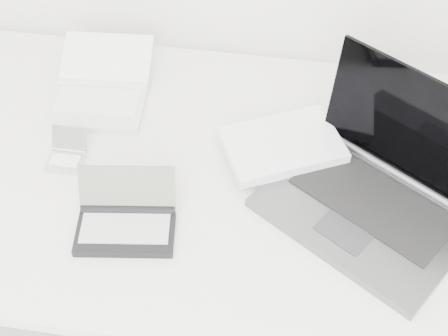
# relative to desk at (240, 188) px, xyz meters

# --- Properties ---
(desk) EXTENTS (1.60, 0.80, 0.73)m
(desk) POSITION_rel_desk_xyz_m (0.00, 0.00, 0.00)
(desk) COLOR white
(desk) RESTS_ON ground
(laptop_large) EXTENTS (0.57, 0.49, 0.26)m
(laptop_large) POSITION_rel_desk_xyz_m (0.23, -0.01, 0.09)
(laptop_large) COLOR #5C5E61
(laptop_large) RESTS_ON desk
(netbook_open_white) EXTENTS (0.24, 0.29, 0.07)m
(netbook_open_white) POSITION_rel_desk_xyz_m (-0.36, 0.18, 0.06)
(netbook_open_white) COLOR white
(netbook_open_white) RESTS_ON desk
(pda_silver) EXTENTS (0.08, 0.09, 0.06)m
(pda_silver) POSITION_rel_desk_xyz_m (-0.38, -0.02, 0.06)
(pda_silver) COLOR silver
(pda_silver) RESTS_ON desk
(palmtop_charcoal) EXTENTS (0.21, 0.18, 0.10)m
(palmtop_charcoal) POSITION_rel_desk_xyz_m (-0.20, -0.17, 0.07)
(palmtop_charcoal) COLOR black
(palmtop_charcoal) RESTS_ON desk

